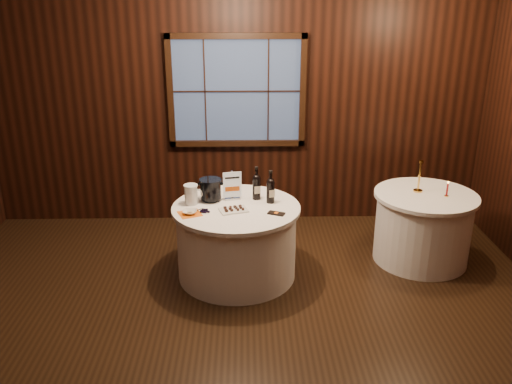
{
  "coord_description": "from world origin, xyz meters",
  "views": [
    {
      "loc": [
        0.09,
        -3.97,
        2.81
      ],
      "look_at": [
        0.2,
        0.9,
        0.96
      ],
      "focal_mm": 38.0,
      "sensor_mm": 36.0,
      "label": 1
    }
  ],
  "objects_px": {
    "ice_bucket": "(211,189)",
    "port_bottle_left": "(257,185)",
    "glass_pitcher": "(191,194)",
    "brass_candlestick": "(419,180)",
    "port_bottle_right": "(271,189)",
    "chocolate_plate": "(233,209)",
    "side_table": "(422,227)",
    "cracker_bowl": "(190,212)",
    "sign_stand": "(232,190)",
    "grape_bunch": "(205,210)",
    "main_table": "(237,241)",
    "chocolate_box": "(276,213)",
    "red_candle": "(447,190)"
  },
  "relations": [
    {
      "from": "sign_stand",
      "to": "port_bottle_left",
      "type": "distance_m",
      "value": 0.25
    },
    {
      "from": "port_bottle_right",
      "to": "red_candle",
      "type": "distance_m",
      "value": 1.85
    },
    {
      "from": "chocolate_plate",
      "to": "brass_candlestick",
      "type": "xyz_separation_m",
      "value": [
        1.95,
        0.49,
        0.11
      ]
    },
    {
      "from": "brass_candlestick",
      "to": "cracker_bowl",
      "type": "bearing_deg",
      "value": -166.84
    },
    {
      "from": "ice_bucket",
      "to": "grape_bunch",
      "type": "distance_m",
      "value": 0.32
    },
    {
      "from": "grape_bunch",
      "to": "sign_stand",
      "type": "bearing_deg",
      "value": 52.37
    },
    {
      "from": "port_bottle_right",
      "to": "grape_bunch",
      "type": "distance_m",
      "value": 0.7
    },
    {
      "from": "port_bottle_right",
      "to": "brass_candlestick",
      "type": "height_order",
      "value": "brass_candlestick"
    },
    {
      "from": "glass_pitcher",
      "to": "cracker_bowl",
      "type": "distance_m",
      "value": 0.27
    },
    {
      "from": "port_bottle_right",
      "to": "cracker_bowl",
      "type": "height_order",
      "value": "port_bottle_right"
    },
    {
      "from": "ice_bucket",
      "to": "port_bottle_right",
      "type": "bearing_deg",
      "value": -6.26
    },
    {
      "from": "side_table",
      "to": "brass_candlestick",
      "type": "xyz_separation_m",
      "value": [
        -0.07,
        0.07,
        0.51
      ]
    },
    {
      "from": "chocolate_box",
      "to": "red_candle",
      "type": "xyz_separation_m",
      "value": [
        1.8,
        0.43,
        0.06
      ]
    },
    {
      "from": "port_bottle_right",
      "to": "chocolate_plate",
      "type": "relative_size",
      "value": 1.1
    },
    {
      "from": "main_table",
      "to": "ice_bucket",
      "type": "relative_size",
      "value": 5.58
    },
    {
      "from": "chocolate_box",
      "to": "grape_bunch",
      "type": "bearing_deg",
      "value": -161.65
    },
    {
      "from": "main_table",
      "to": "port_bottle_left",
      "type": "relative_size",
      "value": 3.69
    },
    {
      "from": "port_bottle_right",
      "to": "sign_stand",
      "type": "bearing_deg",
      "value": 146.3
    },
    {
      "from": "main_table",
      "to": "brass_candlestick",
      "type": "xyz_separation_m",
      "value": [
        1.93,
        0.37,
        0.51
      ]
    },
    {
      "from": "side_table",
      "to": "chocolate_plate",
      "type": "distance_m",
      "value": 2.1
    },
    {
      "from": "cracker_bowl",
      "to": "glass_pitcher",
      "type": "bearing_deg",
      "value": 91.34
    },
    {
      "from": "main_table",
      "to": "chocolate_plate",
      "type": "height_order",
      "value": "chocolate_plate"
    },
    {
      "from": "side_table",
      "to": "port_bottle_right",
      "type": "xyz_separation_m",
      "value": [
        -1.65,
        -0.2,
        0.53
      ]
    },
    {
      "from": "main_table",
      "to": "port_bottle_left",
      "type": "bearing_deg",
      "value": 43.49
    },
    {
      "from": "side_table",
      "to": "sign_stand",
      "type": "distance_m",
      "value": 2.1
    },
    {
      "from": "port_bottle_right",
      "to": "grape_bunch",
      "type": "bearing_deg",
      "value": -179.18
    },
    {
      "from": "port_bottle_left",
      "to": "grape_bunch",
      "type": "distance_m",
      "value": 0.62
    },
    {
      "from": "side_table",
      "to": "chocolate_plate",
      "type": "bearing_deg",
      "value": -168.37
    },
    {
      "from": "ice_bucket",
      "to": "grape_bunch",
      "type": "xyz_separation_m",
      "value": [
        -0.04,
        -0.3,
        -0.1
      ]
    },
    {
      "from": "main_table",
      "to": "sign_stand",
      "type": "relative_size",
      "value": 4.2
    },
    {
      "from": "sign_stand",
      "to": "port_bottle_right",
      "type": "height_order",
      "value": "port_bottle_right"
    },
    {
      "from": "cracker_bowl",
      "to": "grape_bunch",
      "type": "bearing_deg",
      "value": 16.8
    },
    {
      "from": "side_table",
      "to": "chocolate_plate",
      "type": "height_order",
      "value": "chocolate_plate"
    },
    {
      "from": "cracker_bowl",
      "to": "side_table",
      "type": "bearing_deg",
      "value": 11.17
    },
    {
      "from": "port_bottle_left",
      "to": "chocolate_plate",
      "type": "relative_size",
      "value": 1.13
    },
    {
      "from": "side_table",
      "to": "ice_bucket",
      "type": "distance_m",
      "value": 2.32
    },
    {
      "from": "sign_stand",
      "to": "port_bottle_right",
      "type": "distance_m",
      "value": 0.4
    },
    {
      "from": "chocolate_box",
      "to": "cracker_bowl",
      "type": "bearing_deg",
      "value": -157.79
    },
    {
      "from": "glass_pitcher",
      "to": "brass_candlestick",
      "type": "relative_size",
      "value": 0.59
    },
    {
      "from": "ice_bucket",
      "to": "port_bottle_left",
      "type": "bearing_deg",
      "value": 4.32
    },
    {
      "from": "grape_bunch",
      "to": "red_candle",
      "type": "relative_size",
      "value": 0.98
    },
    {
      "from": "main_table",
      "to": "grape_bunch",
      "type": "distance_m",
      "value": 0.52
    },
    {
      "from": "side_table",
      "to": "grape_bunch",
      "type": "relative_size",
      "value": 6.75
    },
    {
      "from": "glass_pitcher",
      "to": "ice_bucket",
      "type": "bearing_deg",
      "value": 19.64
    },
    {
      "from": "sign_stand",
      "to": "cracker_bowl",
      "type": "bearing_deg",
      "value": -146.75
    },
    {
      "from": "ice_bucket",
      "to": "chocolate_plate",
      "type": "xyz_separation_m",
      "value": [
        0.23,
        -0.28,
        -0.11
      ]
    },
    {
      "from": "ice_bucket",
      "to": "red_candle",
      "type": "height_order",
      "value": "ice_bucket"
    },
    {
      "from": "port_bottle_right",
      "to": "chocolate_box",
      "type": "relative_size",
      "value": 2.12
    },
    {
      "from": "chocolate_box",
      "to": "cracker_bowl",
      "type": "distance_m",
      "value": 0.83
    },
    {
      "from": "sign_stand",
      "to": "port_bottle_right",
      "type": "relative_size",
      "value": 0.9
    }
  ]
}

